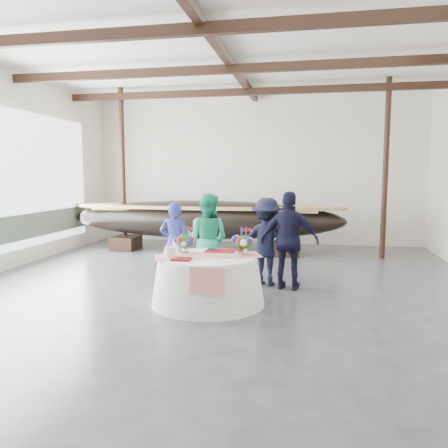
# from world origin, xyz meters

# --- Properties ---
(floor) EXTENTS (10.00, 12.00, 0.01)m
(floor) POSITION_xyz_m (0.00, 0.00, 0.00)
(floor) COLOR #3D3D42
(floor) RESTS_ON ground
(wall_back) EXTENTS (10.00, 0.02, 4.50)m
(wall_back) POSITION_xyz_m (0.00, 6.00, 2.25)
(wall_back) COLOR silver
(wall_back) RESTS_ON ground
(ceiling) EXTENTS (10.00, 12.00, 0.01)m
(ceiling) POSITION_xyz_m (0.00, 0.00, 4.50)
(ceiling) COLOR white
(ceiling) RESTS_ON wall_back
(pavilion_structure) EXTENTS (9.80, 11.76, 4.50)m
(pavilion_structure) POSITION_xyz_m (0.00, 0.72, 4.00)
(pavilion_structure) COLOR black
(pavilion_structure) RESTS_ON ground
(open_bay) EXTENTS (0.03, 7.00, 3.20)m
(open_bay) POSITION_xyz_m (-4.95, 1.00, 1.83)
(open_bay) COLOR silver
(open_bay) RESTS_ON ground
(longboat_display) EXTENTS (7.61, 1.52, 1.43)m
(longboat_display) POSITION_xyz_m (-1.18, 4.06, 0.91)
(longboat_display) COLOR black
(longboat_display) RESTS_ON ground
(banquet_table) EXTENTS (1.87, 1.87, 0.80)m
(banquet_table) POSITION_xyz_m (0.01, -0.60, 0.40)
(banquet_table) COLOR white
(banquet_table) RESTS_ON ground
(tabletop_items) EXTENTS (1.81, 1.12, 0.40)m
(tabletop_items) POSITION_xyz_m (0.01, -0.42, 0.95)
(tabletop_items) COLOR red
(tabletop_items) RESTS_ON banquet_table
(guest_woman_blue) EXTENTS (0.62, 0.44, 1.61)m
(guest_woman_blue) POSITION_xyz_m (-0.91, 0.53, 0.80)
(guest_woman_blue) COLOR navy
(guest_woman_blue) RESTS_ON ground
(guest_woman_teal) EXTENTS (0.97, 0.81, 1.77)m
(guest_woman_teal) POSITION_xyz_m (-0.29, 0.64, 0.89)
(guest_woman_teal) COLOR #21AB80
(guest_woman_teal) RESTS_ON ground
(guest_man_left) EXTENTS (1.19, 0.83, 1.69)m
(guest_man_left) POSITION_xyz_m (0.85, 0.83, 0.84)
(guest_man_left) COLOR black
(guest_man_left) RESTS_ON ground
(guest_man_right) EXTENTS (1.12, 0.57, 1.83)m
(guest_man_right) POSITION_xyz_m (1.29, 0.58, 0.92)
(guest_man_right) COLOR black
(guest_man_right) RESTS_ON ground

